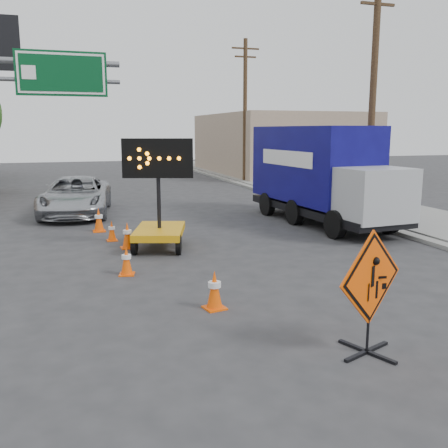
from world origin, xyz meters
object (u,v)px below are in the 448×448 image
arrow_board (159,224)px  pickup_truck (76,196)px  construction_sign (370,290)px  box_truck (321,180)px

arrow_board → pickup_truck: 7.12m
construction_sign → pickup_truck: bearing=83.6°
construction_sign → box_truck: size_ratio=0.26×
construction_sign → pickup_truck: (-3.89, 14.65, -0.25)m
arrow_board → pickup_truck: bearing=124.6°
construction_sign → arrow_board: (-1.75, 7.86, -0.32)m
pickup_truck → box_truck: 9.72m
arrow_board → box_truck: size_ratio=0.42×
construction_sign → arrow_board: bearing=81.3°
arrow_board → pickup_truck: size_ratio=0.57×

